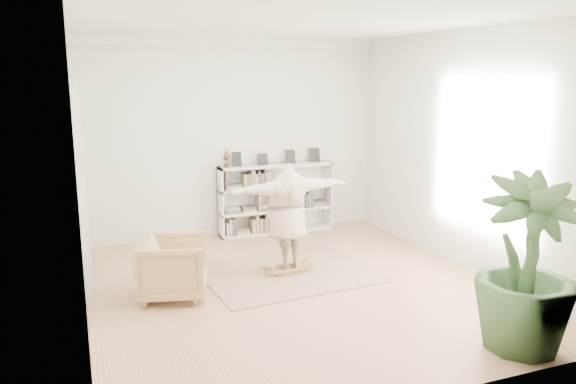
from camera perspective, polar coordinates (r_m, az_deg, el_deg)
The scene contains 9 objects.
floor at distance 7.99m, azimuth 0.65°, elevation -9.65°, with size 6.00×6.00×0.00m, color #9D7451.
room_shell at distance 10.26m, azimuth -5.60°, elevation 14.96°, with size 6.00×6.00×6.00m.
doors at distance 8.36m, azimuth -20.31°, elevation 0.55°, with size 0.09×1.78×2.92m.
bookshelf at distance 10.59m, azimuth -1.23°, elevation -0.74°, with size 2.20×0.35×1.64m.
armchair at distance 7.69m, azimuth -11.58°, elevation -7.55°, with size 0.86×0.89×0.81m, color tan.
rug at distance 8.54m, azimuth -0.06°, elevation -8.15°, with size 2.50×2.00×0.02m, color tan.
rocker_board at distance 8.52m, azimuth -0.06°, elevation -7.77°, with size 0.55×0.36×0.11m.
person at distance 8.28m, azimuth -0.07°, elevation -2.18°, with size 1.95×0.53×1.59m, color #C5B194.
houseplant at distance 6.49m, azimuth 23.07°, elevation -6.74°, with size 1.07×1.07×1.92m, color #2D4C26.
Camera 1 is at (-2.76, -6.92, 2.89)m, focal length 35.00 mm.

